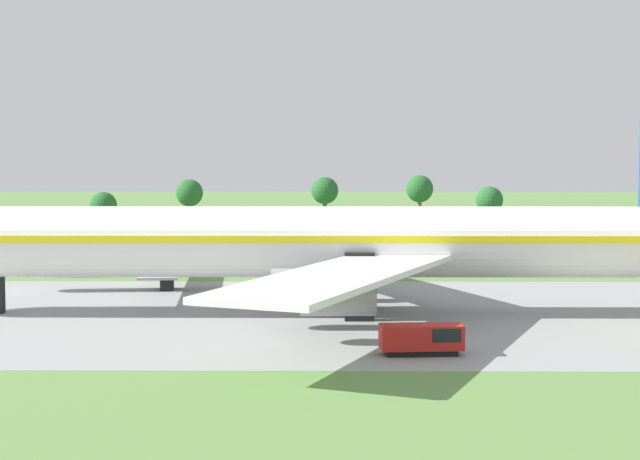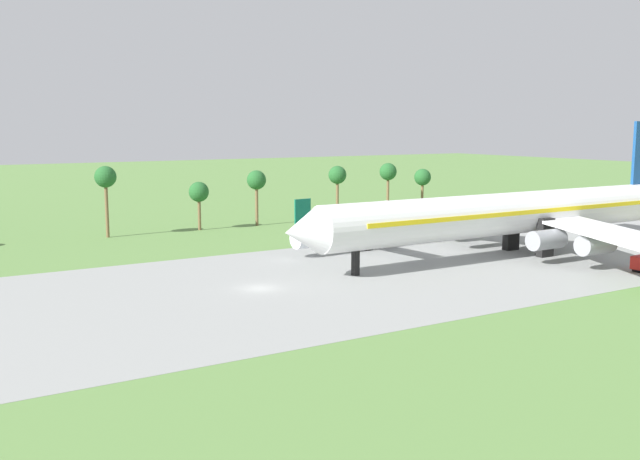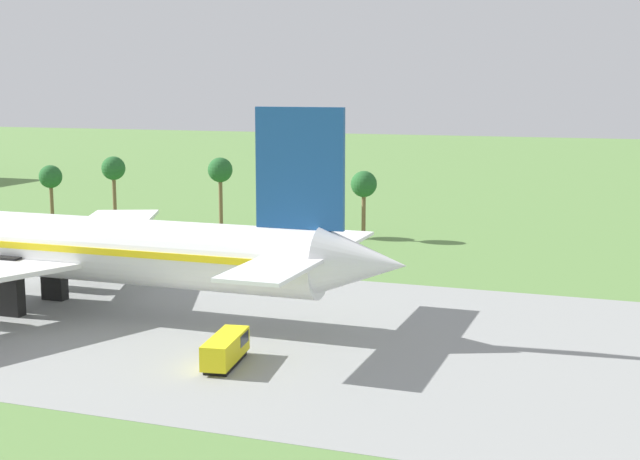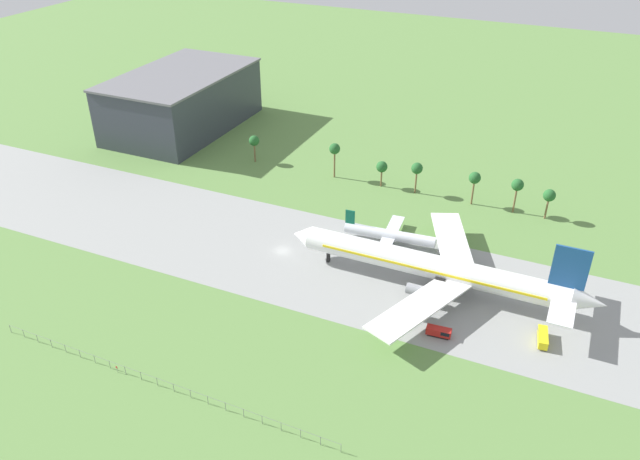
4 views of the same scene
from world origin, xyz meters
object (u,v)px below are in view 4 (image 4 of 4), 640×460
Objects in this scene: jet_airliner at (438,268)px; terminal_building at (182,101)px; regional_aircraft at (389,235)px; baggage_tug at (440,332)px; no_stopping_sign at (117,369)px; catering_van at (543,337)px.

jet_airliner is 134.53m from terminal_building.
regional_aircraft reaches higher than baggage_tug.
no_stopping_sign is at bearing -61.04° from terminal_building.
baggage_tug is at bearing 33.72° from no_stopping_sign.
baggage_tug is 148.23m from terminal_building.
regional_aircraft reaches higher than no_stopping_sign.
jet_airliner is 28.67m from catering_van.
jet_airliner is at bearing -28.34° from terminal_building.
no_stopping_sign is (-34.93, -70.64, -1.71)m from regional_aircraft.
catering_van reaches higher than no_stopping_sign.
baggage_tug is (22.77, -32.13, -1.64)m from regional_aircraft.
regional_aircraft reaches higher than catering_van.
terminal_building reaches higher than catering_van.
terminal_building reaches higher than no_stopping_sign.
catering_van is 0.11× the size of terminal_building.
terminal_building is (-123.81, 80.92, 9.77)m from baggage_tug.
no_stopping_sign is 0.03× the size of terminal_building.
baggage_tug reaches higher than no_stopping_sign.
no_stopping_sign is at bearing -149.74° from catering_van.
jet_airliner is at bearing 46.80° from no_stopping_sign.
catering_van is 162.74m from terminal_building.
baggage_tug is at bearing -54.67° from regional_aircraft.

